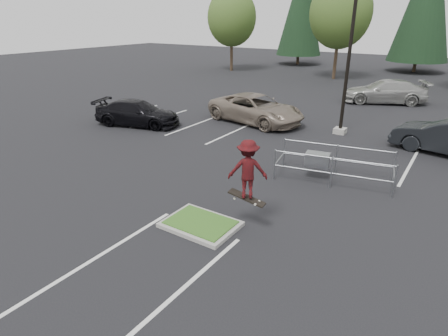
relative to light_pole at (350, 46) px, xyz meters
The scene contains 12 objects.
ground 12.85m from the light_pole, 92.39° to the right, with size 120.00×120.00×0.00m, color black.
grass_median 12.82m from the light_pole, 92.39° to the right, with size 2.20×1.60×0.16m.
stall_lines 7.74m from the light_pole, 107.24° to the right, with size 22.62×17.60×0.01m.
light_pole is the anchor object (origin of this frame).
decid_a 25.86m from the light_pole, 135.75° to the left, with size 5.44×5.44×8.91m.
decid_b 19.70m from the light_pole, 109.35° to the left, with size 5.89×5.89×9.64m.
conif_a 31.63m from the light_pole, 117.38° to the left, with size 5.72×5.72×13.00m.
cart_corral 7.60m from the light_pole, 79.17° to the right, with size 4.57×2.38×1.23m.
skateboarder 11.63m from the light_pole, 86.46° to the right, with size 1.30×1.14×1.94m.
car_l_tan 6.26m from the light_pole, behind, with size 2.75×5.97×1.66m, color gray.
car_l_black 12.20m from the light_pole, 155.09° to the right, with size 2.02×4.98×1.45m, color black.
car_far_silver 10.16m from the light_pole, 87.95° to the left, with size 2.36×5.80×1.68m, color #A8A8A3.
Camera 1 is at (6.08, -7.87, 5.98)m, focal length 30.00 mm.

